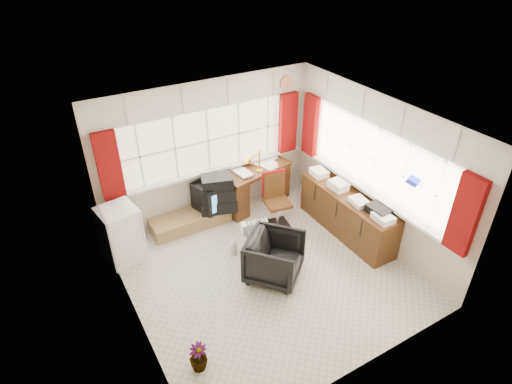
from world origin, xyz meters
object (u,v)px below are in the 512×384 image
(desk_lamp, at_px, (259,156))
(task_chair, at_px, (275,198))
(office_chair, at_px, (275,258))
(tv_bench, at_px, (190,220))
(desk, at_px, (254,183))
(radiator, at_px, (256,238))
(crt_tv, at_px, (212,195))
(credenza, at_px, (347,213))
(mini_fridge, at_px, (121,234))

(desk_lamp, distance_m, task_chair, 0.81)
(office_chair, xyz_separation_m, tv_bench, (-0.60, 1.84, -0.24))
(desk, distance_m, tv_bench, 1.39)
(radiator, bearing_deg, crt_tv, 100.84)
(desk, height_order, credenza, credenza)
(office_chair, distance_m, radiator, 0.70)
(credenza, distance_m, tv_bench, 2.75)
(desk_lamp, bearing_deg, office_chair, -113.78)
(radiator, distance_m, tv_bench, 1.35)
(task_chair, distance_m, tv_bench, 1.57)
(task_chair, xyz_separation_m, crt_tv, (-0.90, 0.70, -0.04))
(desk, height_order, mini_fridge, mini_fridge)
(desk_lamp, height_order, task_chair, desk_lamp)
(office_chair, height_order, tv_bench, office_chair)
(task_chair, bearing_deg, credenza, -41.90)
(office_chair, height_order, mini_fridge, mini_fridge)
(mini_fridge, bearing_deg, credenza, -19.71)
(desk_lamp, relative_size, mini_fridge, 0.47)
(desk, distance_m, crt_tv, 0.91)
(desk, xyz_separation_m, radiator, (-0.68, -1.24, -0.20))
(desk_lamp, bearing_deg, desk, 98.04)
(desk_lamp, distance_m, credenza, 1.83)
(tv_bench, bearing_deg, radiator, -59.83)
(desk, relative_size, office_chair, 1.83)
(radiator, xyz_separation_m, crt_tv, (-0.23, 1.18, 0.27))
(desk, xyz_separation_m, task_chair, (-0.00, -0.76, 0.11))
(desk_lamp, xyz_separation_m, credenza, (0.90, -1.43, -0.70))
(radiator, relative_size, credenza, 0.29)
(desk, bearing_deg, radiator, -118.60)
(task_chair, distance_m, radiator, 0.88)
(office_chair, height_order, radiator, office_chair)
(task_chair, xyz_separation_m, tv_bench, (-1.35, 0.68, -0.42))
(desk, relative_size, crt_tv, 2.18)
(desk, bearing_deg, mini_fridge, -172.64)
(task_chair, relative_size, credenza, 0.51)
(mini_fridge, bearing_deg, task_chair, -9.37)
(radiator, relative_size, mini_fridge, 0.61)
(task_chair, distance_m, credenza, 1.26)
(desk_lamp, relative_size, credenza, 0.22)
(radiator, xyz_separation_m, mini_fridge, (-1.92, 0.91, 0.24))
(task_chair, bearing_deg, desk_lamp, 87.33)
(mini_fridge, bearing_deg, crt_tv, 9.12)
(desk, height_order, task_chair, task_chair)
(task_chair, distance_m, mini_fridge, 2.63)
(tv_bench, bearing_deg, desk_lamp, -3.58)
(tv_bench, xyz_separation_m, mini_fridge, (-1.25, -0.26, 0.35))
(task_chair, bearing_deg, radiator, -144.65)
(desk, height_order, crt_tv, desk)
(credenza, bearing_deg, radiator, 167.39)
(desk_lamp, relative_size, radiator, 0.77)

